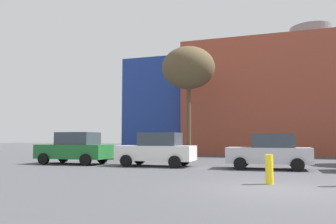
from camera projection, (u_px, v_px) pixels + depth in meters
ground_plane at (274, 189)px, 9.33m from camera, size 200.00×200.00×0.00m
building_backdrop at (313, 101)px, 32.39m from camera, size 36.72×11.53×12.66m
parked_car_0 at (75, 148)px, 18.76m from camera, size 4.18×2.05×1.81m
parked_car_1 at (157, 150)px, 17.23m from camera, size 4.05×1.99×1.75m
parked_car_2 at (269, 152)px, 15.50m from camera, size 3.84×1.89×1.66m
bare_tree_1 at (188, 69)px, 25.79m from camera, size 4.18×4.18×8.70m
bollard_yellow_1 at (269, 169)px, 10.31m from camera, size 0.24×0.24×0.93m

